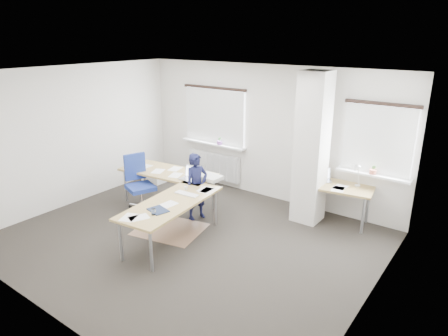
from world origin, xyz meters
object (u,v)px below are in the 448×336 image
Objects in this scene: desk_main at (172,187)px; desk_side at (334,187)px; person at (197,187)px; task_chair at (141,195)px.

desk_side is (2.40, 1.78, -0.01)m from desk_main.
desk_side reaches higher than desk_main.
desk_main is at bearing 162.17° from person.
task_chair is at bearing 173.43° from desk_main.
person is (1.15, 0.38, 0.33)m from task_chair.
person reaches higher than desk_side.
task_chair is 0.87× the size of person.
desk_side is 2.55m from person.
person is (-2.13, -1.40, -0.04)m from desk_side.
desk_main is 2.06× the size of person.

